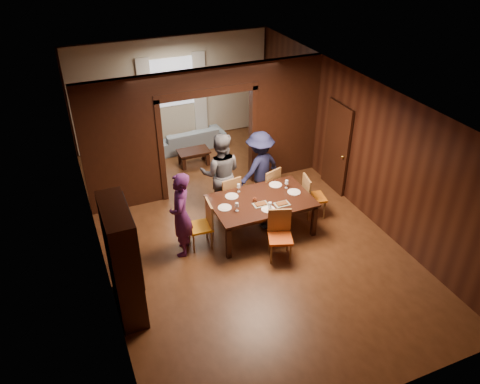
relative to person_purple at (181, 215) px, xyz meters
name	(u,v)px	position (x,y,z in m)	size (l,w,h in m)	color
floor	(235,224)	(1.27, 0.44, -0.86)	(9.00, 9.00, 0.00)	#4C2A15
ceiling	(234,93)	(1.27, 0.44, 2.04)	(5.50, 9.00, 0.02)	silver
room_walls	(204,125)	(1.27, 2.33, 0.64)	(5.52, 9.01, 2.90)	black
person_purple	(181,215)	(0.00, 0.00, 0.00)	(0.63, 0.41, 1.72)	#4A1A4D
person_grey	(221,174)	(1.20, 1.07, 0.06)	(0.89, 0.70, 1.84)	#4D4F54
person_navy	(260,168)	(2.12, 1.09, -0.02)	(1.09, 0.63, 1.69)	#171A3A
sofa	(190,138)	(1.49, 4.29, -0.58)	(1.90, 0.74, 0.56)	#8198A9
serving_bowl	(267,195)	(1.83, 0.11, -0.07)	(0.29, 0.29, 0.07)	black
dining_table	(261,215)	(1.67, 0.03, -0.48)	(2.01, 1.25, 0.76)	black
coffee_table	(194,157)	(1.28, 3.30, -0.66)	(0.80, 0.50, 0.40)	black
chair_left	(200,225)	(0.37, 0.05, -0.38)	(0.44, 0.44, 0.97)	orange
chair_right	(315,196)	(2.96, 0.10, -0.38)	(0.44, 0.44, 0.97)	orange
chair_far_l	(227,195)	(1.26, 0.88, -0.38)	(0.44, 0.44, 0.97)	orange
chair_far_r	(266,186)	(2.18, 0.86, -0.38)	(0.44, 0.44, 0.97)	#BF6812
chair_near	(280,237)	(1.64, -0.87, -0.38)	(0.44, 0.44, 0.97)	#E35215
hutch	(123,261)	(-1.26, -1.06, 0.14)	(0.40, 1.20, 2.00)	black
door_right	(337,148)	(3.97, 0.94, 0.19)	(0.06, 0.90, 2.10)	black
window_far	(172,82)	(1.27, 4.88, 0.84)	(1.20, 0.03, 1.30)	silver
curtain_left	(147,103)	(0.52, 4.84, 0.39)	(0.35, 0.06, 2.40)	white
curtain_right	(200,95)	(2.02, 4.84, 0.39)	(0.35, 0.06, 2.40)	white
plate_left	(225,208)	(0.89, 0.05, -0.10)	(0.27, 0.27, 0.01)	silver
plate_far_l	(232,196)	(1.17, 0.37, -0.10)	(0.27, 0.27, 0.01)	silver
plate_far_r	(275,185)	(2.18, 0.44, -0.10)	(0.27, 0.27, 0.01)	white
plate_right	(294,192)	(2.40, 0.03, -0.10)	(0.27, 0.27, 0.01)	white
plate_near	(268,209)	(1.64, -0.33, -0.10)	(0.27, 0.27, 0.01)	white
platter_a	(261,204)	(1.58, -0.13, -0.08)	(0.30, 0.20, 0.04)	gray
platter_b	(282,204)	(1.97, -0.28, -0.08)	(0.30, 0.20, 0.04)	gray
wineglass_left	(237,207)	(1.07, -0.14, -0.01)	(0.08, 0.08, 0.18)	white
wineglass_far	(239,188)	(1.37, 0.49, -0.01)	(0.08, 0.08, 0.18)	silver
wineglass_right	(287,184)	(2.34, 0.25, -0.01)	(0.08, 0.08, 0.18)	silver
tumbler	(270,206)	(1.68, -0.31, -0.03)	(0.07, 0.07, 0.14)	white
condiment_jar	(255,200)	(1.51, 0.01, -0.05)	(0.08, 0.08, 0.11)	#532313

